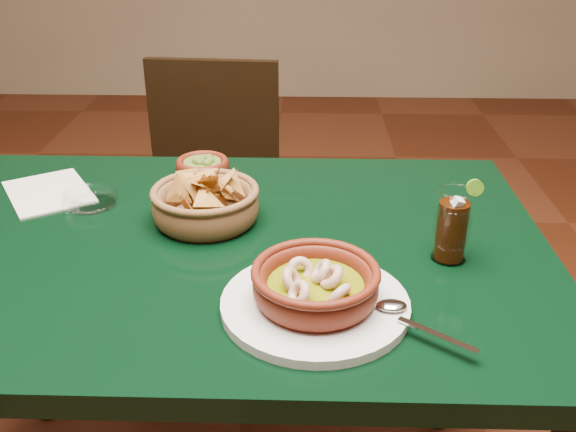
{
  "coord_description": "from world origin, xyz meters",
  "views": [
    {
      "loc": [
        0.17,
        -1.0,
        1.3
      ],
      "look_at": [
        0.14,
        -0.02,
        0.81
      ],
      "focal_mm": 40.0,
      "sensor_mm": 36.0,
      "label": 1
    }
  ],
  "objects_px": {
    "cola_drink": "(452,226)",
    "dining_chair": "(209,203)",
    "dining_table": "(213,287)",
    "chip_basket": "(206,203)",
    "shrimp_plate": "(316,290)"
  },
  "relations": [
    {
      "from": "cola_drink",
      "to": "dining_chair",
      "type": "bearing_deg",
      "value": 124.75
    },
    {
      "from": "shrimp_plate",
      "to": "cola_drink",
      "type": "relative_size",
      "value": 2.43
    },
    {
      "from": "dining_chair",
      "to": "chip_basket",
      "type": "xyz_separation_m",
      "value": [
        0.1,
        -0.63,
        0.3
      ]
    },
    {
      "from": "dining_table",
      "to": "chip_basket",
      "type": "bearing_deg",
      "value": 102.13
    },
    {
      "from": "shrimp_plate",
      "to": "chip_basket",
      "type": "distance_m",
      "value": 0.34
    },
    {
      "from": "chip_basket",
      "to": "cola_drink",
      "type": "relative_size",
      "value": 1.6
    },
    {
      "from": "dining_table",
      "to": "shrimp_plate",
      "type": "xyz_separation_m",
      "value": [
        0.19,
        -0.21,
        0.13
      ]
    },
    {
      "from": "cola_drink",
      "to": "dining_table",
      "type": "bearing_deg",
      "value": 172.75
    },
    {
      "from": "shrimp_plate",
      "to": "chip_basket",
      "type": "bearing_deg",
      "value": 125.87
    },
    {
      "from": "dining_chair",
      "to": "shrimp_plate",
      "type": "height_order",
      "value": "dining_chair"
    },
    {
      "from": "shrimp_plate",
      "to": "cola_drink",
      "type": "height_order",
      "value": "cola_drink"
    },
    {
      "from": "dining_table",
      "to": "chip_basket",
      "type": "xyz_separation_m",
      "value": [
        -0.02,
        0.07,
        0.14
      ]
    },
    {
      "from": "dining_table",
      "to": "dining_chair",
      "type": "distance_m",
      "value": 0.73
    },
    {
      "from": "dining_chair",
      "to": "chip_basket",
      "type": "distance_m",
      "value": 0.71
    },
    {
      "from": "dining_table",
      "to": "cola_drink",
      "type": "bearing_deg",
      "value": -7.25
    }
  ]
}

